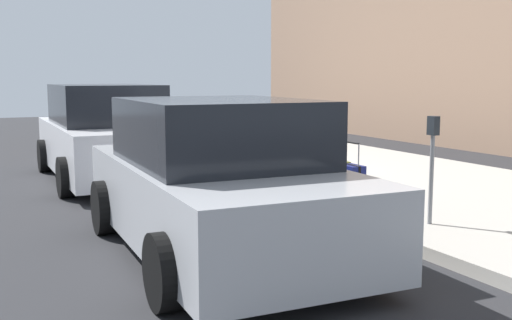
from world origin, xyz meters
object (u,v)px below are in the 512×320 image
(parking_meter, at_px, (432,154))
(bollard_post, at_px, (230,148))
(suitcase_silver_5, at_px, (275,159))
(suitcase_teal_2, at_px, (319,172))
(suitcase_navy_0, at_px, (351,186))
(fire_hydrant, at_px, (253,154))
(suitcase_black_4, at_px, (290,165))
(parked_car_silver_0, at_px, (218,182))
(suitcase_maroon_3, at_px, (300,173))
(suitcase_olive_1, at_px, (338,181))
(parked_car_white_1, at_px, (106,136))

(parking_meter, bearing_deg, bollard_post, 4.68)
(suitcase_silver_5, bearing_deg, suitcase_teal_2, 176.98)
(suitcase_navy_0, bearing_deg, fire_hydrant, -1.30)
(suitcase_silver_5, distance_m, fire_hydrant, 0.69)
(suitcase_teal_2, height_order, parking_meter, parking_meter)
(suitcase_black_4, bearing_deg, suitcase_silver_5, -0.53)
(bollard_post, relative_size, parked_car_silver_0, 0.19)
(suitcase_teal_2, relative_size, suitcase_maroon_3, 1.21)
(suitcase_olive_1, distance_m, suitcase_black_4, 1.47)
(parked_car_silver_0, relative_size, parked_car_white_1, 0.93)
(fire_hydrant, relative_size, bollard_post, 0.88)
(fire_hydrant, distance_m, parked_car_white_1, 2.69)
(fire_hydrant, bearing_deg, suitcase_olive_1, 179.94)
(suitcase_olive_1, distance_m, bollard_post, 3.34)
(suitcase_black_4, relative_size, parked_car_silver_0, 0.22)
(suitcase_maroon_3, distance_m, parking_meter, 2.59)
(suitcase_silver_5, height_order, bollard_post, suitcase_silver_5)
(suitcase_teal_2, xyz_separation_m, suitcase_maroon_3, (0.49, 0.03, -0.08))
(suitcase_teal_2, relative_size, suitcase_black_4, 1.04)
(parking_meter, relative_size, parked_car_silver_0, 0.29)
(parked_car_silver_0, bearing_deg, parking_meter, -99.75)
(suitcase_teal_2, xyz_separation_m, fire_hydrant, (2.20, -0.01, 0.02))
(suitcase_teal_2, relative_size, parked_car_white_1, 0.21)
(suitcase_navy_0, height_order, parked_car_white_1, parked_car_white_1)
(parking_meter, xyz_separation_m, parked_car_white_1, (5.66, 2.51, -0.17))
(suitcase_black_4, height_order, suitcase_silver_5, suitcase_silver_5)
(suitcase_maroon_3, xyz_separation_m, suitcase_black_4, (0.51, -0.10, 0.05))
(suitcase_navy_0, relative_size, parked_car_white_1, 0.19)
(suitcase_teal_2, bearing_deg, suitcase_navy_0, 175.94)
(suitcase_teal_2, xyz_separation_m, suitcase_silver_5, (1.52, -0.08, 0.00))
(suitcase_navy_0, bearing_deg, suitcase_maroon_3, -1.52)
(fire_hydrant, bearing_deg, parking_meter, -176.62)
(suitcase_navy_0, relative_size, bollard_post, 1.10)
(parking_meter, bearing_deg, suitcase_navy_0, 15.77)
(suitcase_teal_2, distance_m, suitcase_maroon_3, 0.49)
(suitcase_teal_2, xyz_separation_m, parked_car_silver_0, (-1.60, 2.25, 0.28))
(suitcase_olive_1, relative_size, suitcase_maroon_3, 1.05)
(suitcase_navy_0, height_order, suitcase_silver_5, suitcase_silver_5)
(suitcase_maroon_3, bearing_deg, suitcase_silver_5, -5.91)
(suitcase_silver_5, relative_size, parked_car_silver_0, 0.23)
(parked_car_silver_0, bearing_deg, suitcase_olive_1, -63.53)
(suitcase_maroon_3, bearing_deg, parking_meter, -173.57)
(suitcase_silver_5, height_order, parked_car_silver_0, parked_car_silver_0)
(suitcase_teal_2, bearing_deg, bollard_post, 2.86)
(suitcase_black_4, relative_size, suitcase_silver_5, 0.94)
(suitcase_black_4, bearing_deg, suitcase_maroon_3, 168.62)
(suitcase_black_4, relative_size, parked_car_white_1, 0.20)
(fire_hydrant, bearing_deg, suitcase_silver_5, -173.86)
(suitcase_teal_2, distance_m, parked_car_white_1, 4.29)
(suitcase_olive_1, relative_size, parking_meter, 0.67)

